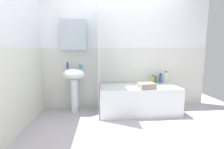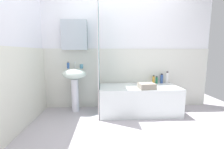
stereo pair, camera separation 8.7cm
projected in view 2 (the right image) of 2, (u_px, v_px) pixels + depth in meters
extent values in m
cube|color=#B6AFB7|center=(132.00, 141.00, 1.95)|extent=(4.80, 5.60, 0.04)
cube|color=white|center=(121.00, 49.00, 3.03)|extent=(3.60, 0.05, 2.40)
cube|color=silver|center=(121.00, 78.00, 3.09)|extent=(3.60, 0.02, 1.20)
cube|color=silver|center=(75.00, 35.00, 2.85)|extent=(0.48, 0.12, 0.56)
cube|color=white|center=(13.00, 47.00, 2.03)|extent=(0.05, 1.81, 2.40)
cube|color=silver|center=(20.00, 90.00, 2.12)|extent=(0.02, 1.81, 1.20)
cylinder|color=white|center=(75.00, 95.00, 2.87)|extent=(0.14, 0.14, 0.62)
ellipsoid|color=white|center=(74.00, 74.00, 2.81)|extent=(0.44, 0.34, 0.20)
cylinder|color=silver|center=(75.00, 67.00, 2.89)|extent=(0.03, 0.03, 0.05)
cylinder|color=silver|center=(75.00, 64.00, 2.84)|extent=(0.02, 0.10, 0.02)
sphere|color=silver|center=(75.00, 63.00, 2.88)|extent=(0.03, 0.03, 0.03)
cylinder|color=#2F5697|center=(68.00, 66.00, 2.82)|extent=(0.05, 0.05, 0.11)
sphere|color=#2C232D|center=(68.00, 62.00, 2.81)|extent=(0.02, 0.02, 0.02)
cylinder|color=teal|center=(81.00, 66.00, 2.85)|extent=(0.06, 0.06, 0.08)
cube|color=white|center=(139.00, 99.00, 2.81)|extent=(1.45, 0.64, 0.50)
cube|color=white|center=(98.00, 60.00, 2.41)|extent=(0.01, 0.13, 2.00)
cube|color=teal|center=(98.00, 60.00, 2.54)|extent=(0.01, 0.13, 2.00)
cube|color=white|center=(99.00, 59.00, 2.67)|extent=(0.01, 0.13, 2.00)
cube|color=#2C717E|center=(99.00, 59.00, 2.79)|extent=(0.01, 0.13, 2.00)
cube|color=white|center=(99.00, 59.00, 2.92)|extent=(0.01, 0.13, 2.00)
cylinder|color=white|center=(167.00, 78.00, 3.02)|extent=(0.05, 0.05, 0.22)
cylinder|color=#281D25|center=(167.00, 72.00, 3.00)|extent=(0.04, 0.04, 0.02)
cylinder|color=#35549B|center=(162.00, 79.00, 3.06)|extent=(0.06, 0.06, 0.17)
cylinder|color=#26212C|center=(162.00, 74.00, 3.04)|extent=(0.04, 0.04, 0.02)
cylinder|color=#1F7A53|center=(157.00, 80.00, 3.02)|extent=(0.04, 0.04, 0.13)
cylinder|color=black|center=(157.00, 77.00, 3.01)|extent=(0.03, 0.03, 0.02)
cylinder|color=gold|center=(154.00, 80.00, 3.00)|extent=(0.05, 0.05, 0.15)
cylinder|color=black|center=(154.00, 76.00, 2.99)|extent=(0.03, 0.03, 0.02)
cube|color=gray|center=(147.00, 86.00, 2.58)|extent=(0.29, 0.25, 0.10)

